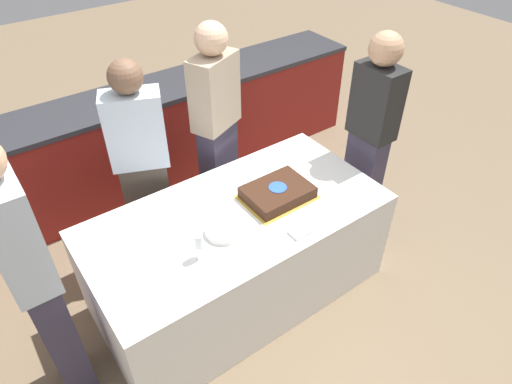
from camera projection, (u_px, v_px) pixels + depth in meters
ground_plane at (239, 289)px, 3.35m from camera, size 14.00×14.00×0.00m
back_counter at (139, 142)px, 4.04m from camera, size 4.40×0.58×0.92m
dining_table at (238, 254)px, 3.12m from camera, size 1.93×0.98×0.75m
cake at (278, 192)px, 2.98m from camera, size 0.46×0.35×0.09m
plate_stack at (224, 231)px, 2.73m from camera, size 0.23×0.23×0.04m
wine_glass at (198, 242)px, 2.52m from camera, size 0.06×0.06×0.17m
side_plate_near_cake at (244, 176)px, 3.18m from camera, size 0.18×0.18×0.00m
utensil_pile at (300, 232)px, 2.74m from camera, size 0.13×0.09×0.02m
person_cutting_cake at (217, 130)px, 3.37m from camera, size 0.41×0.33×1.70m
person_seated_left at (36, 283)px, 2.24m from camera, size 0.20×0.36×1.74m
person_seated_right at (370, 136)px, 3.33m from camera, size 0.23×0.33×1.66m
person_standing_back at (142, 165)px, 3.13m from camera, size 0.43×0.33×1.60m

